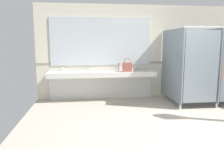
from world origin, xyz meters
TOP-DOWN VIEW (x-y plane):
  - ground_plane at (0.00, 0.00)m, footprint 7.56×6.11m
  - wall_back at (0.00, 2.82)m, footprint 7.56×0.12m
  - wall_back_tile_band at (0.00, 2.75)m, footprint 7.56×0.01m
  - vanity_counter at (-1.91, 2.53)m, footprint 3.02×0.58m
  - mirror_panel at (-1.91, 2.74)m, footprint 2.92×0.02m
  - bathroom_stalls at (0.93, 1.83)m, footprint 2.01×1.42m
  - handbag at (-1.21, 2.30)m, footprint 0.23×0.15m
  - soap_dispenser at (-1.39, 2.62)m, footprint 0.07×0.07m
  - paper_cup at (-1.08, 2.30)m, footprint 0.07×0.07m
  - floor_drain_cover at (0.65, 0.77)m, footprint 0.14×0.14m

SIDE VIEW (x-z plane):
  - ground_plane at x=0.00m, z-range -0.10..0.00m
  - floor_drain_cover at x=0.65m, z-range 0.00..0.01m
  - vanity_counter at x=-1.91m, z-range 0.15..1.11m
  - paper_cup at x=-1.08m, z-range 0.85..0.94m
  - soap_dispenser at x=-1.39m, z-range 0.83..1.04m
  - handbag at x=-1.21m, z-range 0.79..1.17m
  - wall_back_tile_band at x=0.00m, z-range 1.02..1.08m
  - bathroom_stalls at x=0.93m, z-range 0.05..2.09m
  - wall_back at x=0.00m, z-range 0.00..2.75m
  - mirror_panel at x=-1.91m, z-range 1.00..2.37m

